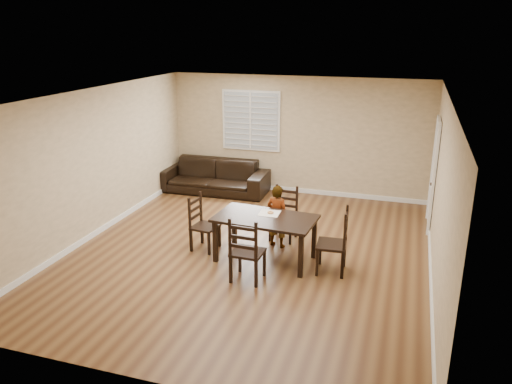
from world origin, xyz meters
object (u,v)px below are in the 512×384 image
dining_table (265,222)px  donut (270,212)px  chair_far (245,254)px  chair_near (285,214)px  chair_right (340,244)px  chair_left (199,224)px  sofa (213,176)px  child (277,216)px

dining_table → donut: donut is taller
dining_table → chair_far: (-0.06, -0.87, -0.20)m
chair_near → donut: bearing=-89.5°
chair_near → chair_right: bearing=-40.1°
chair_near → donut: size_ratio=9.45×
dining_table → chair_left: chair_left is taller
chair_right → sofa: size_ratio=0.42×
dining_table → chair_near: (0.08, 1.03, -0.23)m
chair_left → chair_far: bearing=-123.1°
chair_right → donut: size_ratio=10.26×
chair_left → chair_right: chair_right is taller
chair_left → child: bearing=-62.6°
chair_far → sofa: 4.55m
chair_left → sofa: (-0.98, 3.04, -0.07)m
dining_table → sofa: dining_table is taller
chair_far → chair_left: chair_far is taller
sofa → dining_table: bearing=-56.3°
chair_near → sofa: size_ratio=0.38×
chair_right → sofa: (-3.46, 3.22, -0.11)m
chair_right → chair_left: bearing=-98.2°
dining_table → sofa: bearing=129.7°
chair_left → child: 1.38m
chair_near → sofa: chair_near is taller
child → chair_near: bearing=-79.2°
chair_right → sofa: 4.73m
chair_near → chair_right: size_ratio=0.92×
chair_near → chair_far: (-0.14, -1.90, 0.03)m
dining_table → sofa: 3.85m
chair_near → sofa: 3.11m
chair_near → donut: 0.92m
donut → dining_table: bearing=-100.9°
chair_near → child: bearing=-90.7°
chair_left → chair_right: bearing=-87.6°
chair_near → child: size_ratio=0.87×
chair_far → child: size_ratio=0.93×
chair_far → donut: chair_far is taller
donut → chair_right: bearing=-12.2°
dining_table → chair_left: size_ratio=1.73×
chair_far → donut: size_ratio=10.09×
dining_table → chair_right: chair_right is taller
chair_left → donut: 1.32m
dining_table → child: child is taller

